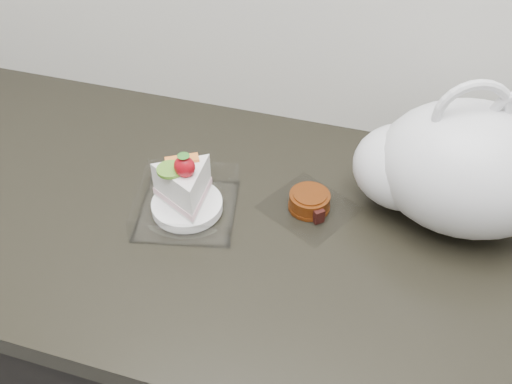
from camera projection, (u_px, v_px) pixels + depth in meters
name	position (u px, v px, depth m)	size (l,w,h in m)	color
counter	(278.00, 372.00, 1.24)	(2.04, 0.64, 0.90)	black
cake_tray	(186.00, 196.00, 0.94)	(0.19, 0.19, 0.13)	white
mooncake_wrap	(310.00, 203.00, 0.96)	(0.18, 0.18, 0.03)	white
plastic_bag	(456.00, 167.00, 0.89)	(0.35, 0.26, 0.26)	silver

